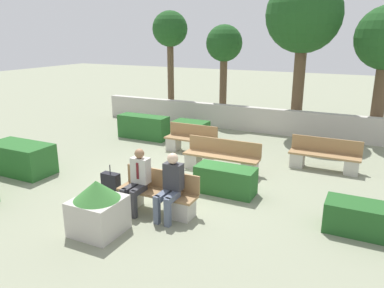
{
  "coord_description": "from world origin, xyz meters",
  "views": [
    {
      "loc": [
        4.09,
        -7.67,
        3.58
      ],
      "look_at": [
        0.09,
        0.5,
        0.9
      ],
      "focal_mm": 35.0,
      "sensor_mm": 36.0,
      "label": 1
    }
  ],
  "objects": [
    {
      "name": "bench_right_side",
      "position": [
        3.08,
        2.61,
        0.33
      ],
      "size": [
        1.87,
        0.49,
        0.85
      ],
      "rotation": [
        0.0,
        0.0,
        0.0
      ],
      "color": "#937047",
      "rests_on": "ground_plane"
    },
    {
      "name": "bench_front",
      "position": [
        0.3,
        -1.55,
        0.32
      ],
      "size": [
        1.73,
        0.48,
        0.85
      ],
      "color": "#937047",
      "rests_on": "ground_plane"
    },
    {
      "name": "hedge_block_near_left",
      "position": [
        -1.74,
        4.12,
        0.28
      ],
      "size": [
        1.24,
        0.76,
        0.56
      ],
      "color": "#286028",
      "rests_on": "ground_plane"
    },
    {
      "name": "hedge_block_far_left",
      "position": [
        -3.14,
        3.18,
        0.41
      ],
      "size": [
        1.83,
        0.61,
        0.82
      ],
      "color": "#286028",
      "rests_on": "ground_plane"
    },
    {
      "name": "planter_corner_left",
      "position": [
        -0.24,
        -2.79,
        0.51
      ],
      "size": [
        0.87,
        0.87,
        1.03
      ],
      "color": "#B7B2A8",
      "rests_on": "ground_plane"
    },
    {
      "name": "person_seated_man",
      "position": [
        -0.1,
        -1.69,
        0.73
      ],
      "size": [
        0.38,
        0.64,
        1.32
      ],
      "color": "#333338",
      "rests_on": "ground_plane"
    },
    {
      "name": "hedge_block_near_right",
      "position": [
        -4.16,
        -1.2,
        0.4
      ],
      "size": [
        1.77,
        0.9,
        0.8
      ],
      "color": "#286028",
      "rests_on": "ground_plane"
    },
    {
      "name": "hedge_block_mid_left",
      "position": [
        1.23,
        -0.05,
        0.32
      ],
      "size": [
        1.39,
        0.61,
        0.64
      ],
      "color": "#286028",
      "rests_on": "ground_plane"
    },
    {
      "name": "hedge_block_far_right",
      "position": [
        4.45,
        -0.65,
        0.29
      ],
      "size": [
        1.89,
        0.66,
        0.58
      ],
      "color": "#235623",
      "rests_on": "ground_plane"
    },
    {
      "name": "tree_leftmost",
      "position": [
        -3.85,
        6.47,
        3.64
      ],
      "size": [
        1.46,
        1.46,
        4.52
      ],
      "color": "brown",
      "rests_on": "ground_plane"
    },
    {
      "name": "tree_center_right",
      "position": [
        1.54,
        6.43,
        4.16
      ],
      "size": [
        2.66,
        2.66,
        5.56
      ],
      "color": "brown",
      "rests_on": "ground_plane"
    },
    {
      "name": "ground_plane",
      "position": [
        0.0,
        0.0,
        0.0
      ],
      "size": [
        60.0,
        60.0,
        0.0
      ],
      "primitive_type": "plane",
      "color": "gray"
    },
    {
      "name": "suitcase",
      "position": [
        -0.92,
        -1.53,
        0.32
      ],
      "size": [
        0.41,
        0.19,
        0.83
      ],
      "color": "black",
      "rests_on": "ground_plane"
    },
    {
      "name": "bench_back",
      "position": [
        0.6,
        1.26,
        0.34
      ],
      "size": [
        2.09,
        0.48,
        0.85
      ],
      "rotation": [
        0.0,
        0.0,
        -0.2
      ],
      "color": "#937047",
      "rests_on": "ground_plane"
    },
    {
      "name": "tree_center_left",
      "position": [
        -1.64,
        7.0,
        3.1
      ],
      "size": [
        1.48,
        1.48,
        3.97
      ],
      "color": "brown",
      "rests_on": "ground_plane"
    },
    {
      "name": "bench_left_side",
      "position": [
        -0.91,
        2.44,
        0.32
      ],
      "size": [
        1.65,
        0.49,
        0.85
      ],
      "rotation": [
        0.0,
        0.0,
        -0.02
      ],
      "color": "#937047",
      "rests_on": "ground_plane"
    },
    {
      "name": "person_seated_woman",
      "position": [
        0.69,
        -1.68,
        0.74
      ],
      "size": [
        0.38,
        0.64,
        1.34
      ],
      "color": "#515B70",
      "rests_on": "ground_plane"
    },
    {
      "name": "perimeter_wall",
      "position": [
        0.0,
        5.86,
        0.47
      ],
      "size": [
        12.99,
        0.3,
        0.93
      ],
      "color": "#B7B2A8",
      "rests_on": "ground_plane"
    }
  ]
}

